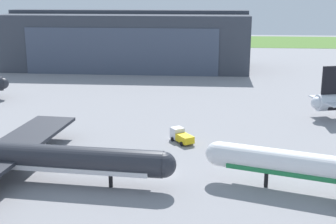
# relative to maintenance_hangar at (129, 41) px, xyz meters

# --- Properties ---
(ground_plane) EXTENTS (440.00, 440.00, 0.00)m
(ground_plane) POSITION_rel_maintenance_hangar_xyz_m (21.16, -94.35, -9.35)
(ground_plane) COLOR gray
(grass_field_strip) EXTENTS (440.00, 56.00, 0.08)m
(grass_field_strip) POSITION_rel_maintenance_hangar_xyz_m (21.16, 88.85, -9.31)
(grass_field_strip) COLOR #4B732F
(grass_field_strip) RESTS_ON ground_plane
(maintenance_hangar) EXTENTS (80.44, 29.17, 19.63)m
(maintenance_hangar) POSITION_rel_maintenance_hangar_xyz_m (0.00, 0.00, 0.00)
(maintenance_hangar) COLOR #383D47
(maintenance_hangar) RESTS_ON ground_plane
(airliner_near_left) EXTENTS (48.71, 42.70, 11.76)m
(airliner_near_left) POSITION_rel_maintenance_hangar_xyz_m (-1.13, -98.39, -5.82)
(airliner_near_left) COLOR #282B33
(airliner_near_left) RESTS_ON ground_plane
(baggage_tug) EXTENTS (4.61, 5.37, 2.32)m
(baggage_tug) POSITION_rel_maintenance_hangar_xyz_m (22.98, -79.53, -8.22)
(baggage_tug) COLOR silver
(baggage_tug) RESTS_ON ground_plane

